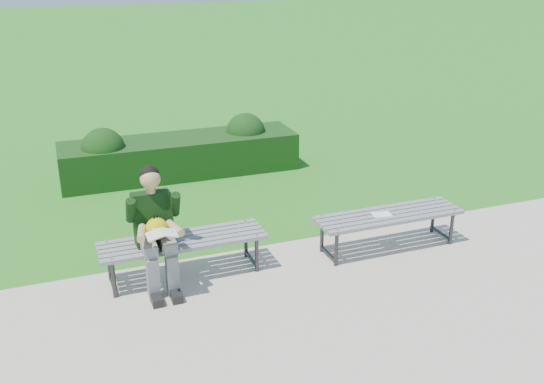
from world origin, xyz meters
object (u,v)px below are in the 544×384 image
bench_left (183,243)px  bench_right (389,218)px  hedge (180,153)px  paper_sheet (382,214)px  seated_boy (155,226)px

bench_left → bench_right: same height
hedge → paper_sheet: hedge is taller
seated_boy → bench_right: bearing=-2.1°
bench_left → paper_sheet: (2.35, -0.19, 0.06)m
paper_sheet → bench_right: bearing=0.0°
seated_boy → paper_sheet: size_ratio=5.38×
bench_left → seated_boy: bearing=-162.7°
hedge → seated_boy: bearing=-106.5°
bench_right → paper_sheet: (-0.10, -0.00, 0.06)m
bench_right → seated_boy: (-2.75, 0.10, 0.30)m
hedge → paper_sheet: (1.62, -3.56, 0.12)m
bench_left → bench_right: bearing=-4.5°
bench_right → paper_sheet: bearing=-180.0°
seated_boy → paper_sheet: (2.65, -0.10, -0.24)m
seated_boy → paper_sheet: bearing=-2.2°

